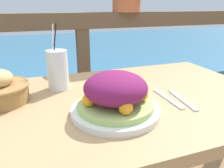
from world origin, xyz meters
TOP-DOWN VIEW (x-y plane):
  - patio_table at (0.00, 0.00)m, footprint 1.14×0.71m
  - railing_fence at (0.00, 0.62)m, footprint 2.80×0.08m
  - sea_backdrop at (0.00, 3.12)m, footprint 12.00×4.00m
  - salad_plate at (-0.06, -0.11)m, footprint 0.28×0.28m
  - drink_glass at (-0.20, 0.17)m, footprint 0.08×0.08m
  - fork at (0.15, -0.07)m, footprint 0.02×0.18m
  - knife at (0.20, -0.10)m, footprint 0.04×0.18m

SIDE VIEW (x-z plane):
  - sea_backdrop at x=0.00m, z-range 0.00..0.38m
  - patio_table at x=0.00m, z-range 0.27..1.03m
  - fork at x=0.15m, z-range 0.77..0.77m
  - knife at x=0.20m, z-range 0.77..0.77m
  - railing_fence at x=0.00m, z-range 0.26..1.30m
  - salad_plate at x=-0.06m, z-range 0.76..0.89m
  - drink_glass at x=-0.20m, z-range 0.72..0.97m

